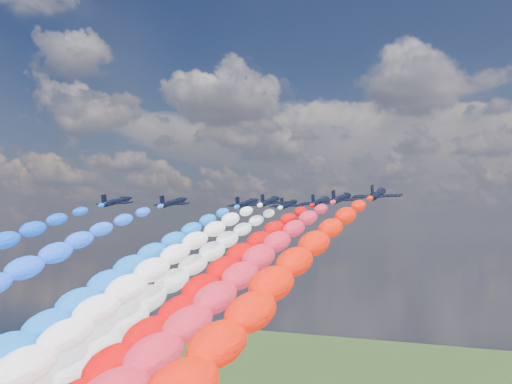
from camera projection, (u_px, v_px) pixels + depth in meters
The scene contains 15 objects.
jet_0 at pixel (116, 202), 151.75m from camera, with size 9.54×12.80×2.82m, color black, non-canonical shape.
jet_1 at pixel (173, 203), 156.81m from camera, with size 9.54×12.80×2.82m, color black, non-canonical shape.
trail_1 at pixel (8, 291), 110.50m from camera, with size 6.59×97.74×40.42m, color #1952FF, non-canonical shape.
jet_2 at pixel (247, 203), 161.60m from camera, with size 9.54×12.80×2.82m, color black, non-canonical shape.
trail_2 at pixel (118, 288), 115.29m from camera, with size 6.59×97.74×40.42m, color blue, non-canonical shape.
jet_3 at pixel (270, 201), 150.88m from camera, with size 9.54×12.80×2.82m, color black, non-canonical shape.
trail_3 at pixel (139, 294), 104.58m from camera, with size 6.59×97.74×40.42m, color white, non-canonical shape.
jet_4 at pixel (289, 204), 166.81m from camera, with size 9.54×12.80×2.82m, color black, non-canonical shape.
trail_4 at pixel (182, 286), 120.51m from camera, with size 6.59×97.74×40.42m, color silver, non-canonical shape.
jet_5 at pixel (320, 202), 151.56m from camera, with size 9.54×12.80×2.82m, color black, non-canonical shape.
trail_5 at pixel (212, 294), 105.26m from camera, with size 6.59×97.74×40.42m, color #D70305, non-canonical shape.
jet_6 at pixel (341, 198), 136.60m from camera, with size 9.54×12.80×2.82m, color black, non-canonical shape.
trail_6 at pixel (226, 304), 90.30m from camera, with size 6.59×97.74×40.42m, color red, non-canonical shape.
jet_7 at pixel (378, 194), 121.35m from camera, with size 9.54×12.80×2.82m, color black, non-canonical shape.
trail_7 at pixel (262, 319), 75.05m from camera, with size 6.59×97.74×40.42m, color #F71805, non-canonical shape.
Camera 1 is at (66.79, -125.62, 93.28)m, focal length 43.22 mm.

